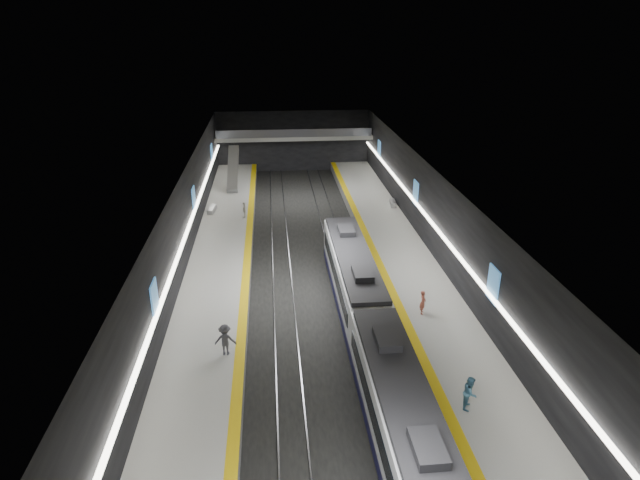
{
  "coord_description": "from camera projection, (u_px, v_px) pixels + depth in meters",
  "views": [
    {
      "loc": [
        -3.08,
        -35.33,
        19.35
      ],
      "look_at": [
        0.75,
        5.28,
        2.2
      ],
      "focal_mm": 30.0,
      "sensor_mm": 36.0,
      "label": 1
    }
  ],
  "objects": [
    {
      "name": "train",
      "position": [
        372.0,
        332.0,
        31.43
      ],
      "size": [
        2.69,
        30.04,
        3.6
      ],
      "color": "#0F0F37",
      "rests_on": "ground"
    },
    {
      "name": "passenger_right_a",
      "position": [
        423.0,
        302.0,
        35.37
      ],
      "size": [
        0.55,
        0.69,
        1.65
      ],
      "primitive_type": "imported",
      "rotation": [
        0.0,
        0.0,
        1.28
      ],
      "color": "#BB5A45",
      "rests_on": "platform_right"
    },
    {
      "name": "bench_left_far",
      "position": [
        212.0,
        210.0,
        54.05
      ],
      "size": [
        0.83,
        2.07,
        0.49
      ],
      "primitive_type": "cube",
      "rotation": [
        0.0,
        0.0,
        -0.14
      ],
      "color": "#99999E",
      "rests_on": "platform_left"
    },
    {
      "name": "cove_light_right",
      "position": [
        448.0,
        243.0,
        39.57
      ],
      "size": [
        0.25,
        68.6,
        0.12
      ],
      "primitive_type": "cube",
      "color": "white",
      "rests_on": "wall_right"
    },
    {
      "name": "passenger_right_b",
      "position": [
        470.0,
        393.0,
        26.76
      ],
      "size": [
        1.03,
        1.11,
        1.82
      ],
      "primitive_type": "imported",
      "rotation": [
        0.0,
        0.0,
        1.07
      ],
      "color": "teal",
      "rests_on": "platform_right"
    },
    {
      "name": "wall_left",
      "position": [
        176.0,
        251.0,
        37.78
      ],
      "size": [
        0.04,
        70.0,
        8.0
      ],
      "primitive_type": "cube",
      "color": "black",
      "rests_on": "ground"
    },
    {
      "name": "tactile_strip_left",
      "position": [
        245.0,
        285.0,
        39.34
      ],
      "size": [
        0.6,
        70.0,
        0.02
      ],
      "primitive_type": "cube",
      "color": "yellow",
      "rests_on": "platform_left"
    },
    {
      "name": "passenger_left_b",
      "position": [
        225.0,
        340.0,
        31.01
      ],
      "size": [
        1.32,
        0.84,
        1.95
      ],
      "primitive_type": "imported",
      "rotation": [
        0.0,
        0.0,
        3.05
      ],
      "color": "#42424A",
      "rests_on": "platform_left"
    },
    {
      "name": "tile_surface_right",
      "position": [
        415.0,
        278.0,
        40.45
      ],
      "size": [
        5.0,
        70.0,
        0.02
      ],
      "primitive_type": "cube",
      "color": "#AFAFA9",
      "rests_on": "platform_right"
    },
    {
      "name": "ad_posters",
      "position": [
        315.0,
        234.0,
        39.37
      ],
      "size": [
        19.94,
        53.5,
        2.2
      ],
      "color": "teal",
      "rests_on": "wall_left"
    },
    {
      "name": "cove_light_left",
      "position": [
        179.0,
        253.0,
        37.87
      ],
      "size": [
        0.25,
        68.6,
        0.12
      ],
      "primitive_type": "cube",
      "color": "white",
      "rests_on": "wall_left"
    },
    {
      "name": "ceiling",
      "position": [
        316.0,
        193.0,
        37.09
      ],
      "size": [
        20.0,
        70.0,
        0.04
      ],
      "primitive_type": "cube",
      "rotation": [
        3.14,
        0.0,
        0.0
      ],
      "color": "beige",
      "rests_on": "wall_left"
    },
    {
      "name": "ground",
      "position": [
        317.0,
        294.0,
        40.19
      ],
      "size": [
        70.0,
        70.0,
        0.0
      ],
      "primitive_type": "plane",
      "color": "black",
      "rests_on": "ground"
    },
    {
      "name": "bench_right_far",
      "position": [
        393.0,
        203.0,
        55.96
      ],
      "size": [
        0.68,
        1.9,
        0.45
      ],
      "primitive_type": "cube",
      "rotation": [
        0.0,
        0.0,
        -0.09
      ],
      "color": "#99999E",
      "rests_on": "platform_right"
    },
    {
      "name": "wall_back",
      "position": [
        293.0,
        141.0,
        70.77
      ],
      "size": [
        20.0,
        0.04,
        8.0
      ],
      "primitive_type": "cube",
      "color": "black",
      "rests_on": "ground"
    },
    {
      "name": "platform_right",
      "position": [
        415.0,
        284.0,
        40.65
      ],
      "size": [
        5.0,
        70.0,
        1.0
      ],
      "primitive_type": "cube",
      "color": "slate",
      "rests_on": "ground"
    },
    {
      "name": "passenger_left_a",
      "position": [
        244.0,
        210.0,
        52.3
      ],
      "size": [
        0.46,
        0.96,
        1.59
      ],
      "primitive_type": "imported",
      "rotation": [
        0.0,
        0.0,
        -1.65
      ],
      "color": "silver",
      "rests_on": "platform_left"
    },
    {
      "name": "mezzanine_bridge",
      "position": [
        294.0,
        137.0,
        68.46
      ],
      "size": [
        20.0,
        3.0,
        1.5
      ],
      "color": "gray",
      "rests_on": "wall_left"
    },
    {
      "name": "tile_surface_left",
      "position": [
        215.0,
        287.0,
        39.15
      ],
      "size": [
        5.0,
        70.0,
        0.02
      ],
      "primitive_type": "cube",
      "color": "#AFAFA9",
      "rests_on": "platform_left"
    },
    {
      "name": "tactile_strip_right",
      "position": [
        387.0,
        279.0,
        40.26
      ],
      "size": [
        0.6,
        70.0,
        0.02
      ],
      "primitive_type": "cube",
      "color": "yellow",
      "rests_on": "platform_right"
    },
    {
      "name": "platform_left",
      "position": [
        215.0,
        293.0,
        39.35
      ],
      "size": [
        5.0,
        70.0,
        1.0
      ],
      "primitive_type": "cube",
      "color": "slate",
      "rests_on": "ground"
    },
    {
      "name": "wall_right",
      "position": [
        451.0,
        241.0,
        39.51
      ],
      "size": [
        0.04,
        70.0,
        8.0
      ],
      "primitive_type": "cube",
      "color": "black",
      "rests_on": "ground"
    },
    {
      "name": "escalator",
      "position": [
        233.0,
        169.0,
        62.28
      ],
      "size": [
        1.2,
        7.5,
        3.92
      ],
      "primitive_type": "cube",
      "rotation": [
        0.44,
        0.0,
        0.0
      ],
      "color": "#99999E",
      "rests_on": "platform_left"
    },
    {
      "name": "rails",
      "position": [
        317.0,
        294.0,
        40.17
      ],
      "size": [
        6.52,
        70.0,
        0.12
      ],
      "color": "gray",
      "rests_on": "ground"
    }
  ]
}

